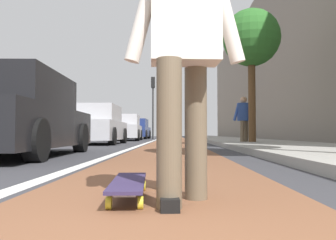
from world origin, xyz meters
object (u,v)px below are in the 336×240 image
parked_car_mid (96,126)px  parked_car_far (124,128)px  pedestrian_distant (244,117)px  traffic_light (153,96)px  skater_person (184,44)px  parked_car_near (15,117)px  parked_car_end (136,129)px  street_tree_mid (251,39)px  skateboard (129,184)px

parked_car_mid → parked_car_far: parked_car_far is taller
parked_car_far → pedestrian_distant: pedestrian_distant is taller
traffic_light → pedestrian_distant: 13.96m
skater_person → parked_car_mid: (10.97, 3.06, -0.23)m
skater_person → pedestrian_distant: pedestrian_distant is taller
skater_person → pedestrian_distant: bearing=-13.4°
skater_person → parked_car_near: skater_person is taller
parked_car_end → street_tree_mid: size_ratio=0.92×
parked_car_far → pedestrian_distant: (-7.82, -5.33, 0.26)m
parked_car_far → traffic_light: bearing=-14.1°
skateboard → parked_car_near: parked_car_near is taller
parked_car_near → street_tree_mid: street_tree_mid is taller
traffic_light → skateboard: bearing=-176.8°
parked_car_end → traffic_light: bearing=-112.3°
skater_person → parked_car_near: 4.99m
street_tree_mid → parked_car_mid: bearing=75.2°
parked_car_end → traffic_light: (-0.54, -1.32, 2.42)m
parked_car_far → parked_car_mid: bearing=179.3°
skater_person → pedestrian_distant: size_ratio=0.97×
parked_car_mid → parked_car_end: parked_car_end is taller
parked_car_mid → traffic_light: (12.11, -1.43, 2.44)m
parked_car_far → parked_car_end: 5.92m
traffic_light → pedestrian_distant: (-13.20, -3.98, -2.17)m
parked_car_far → skateboard: bearing=-171.5°
skater_person → parked_car_end: skater_person is taller
parked_car_near → traffic_light: 19.23m
skateboard → skater_person: size_ratio=0.52×
parked_car_near → parked_car_far: 13.65m
parked_car_near → street_tree_mid: (5.44, -5.46, 2.89)m
street_tree_mid → skateboard: bearing=162.8°
parked_car_far → traffic_light: (5.38, -1.35, 2.43)m
parked_car_mid → street_tree_mid: (-1.48, -5.61, 2.89)m
skateboard → traffic_light: size_ratio=0.19×
skateboard → parked_car_end: bearing=6.3°
parked_car_mid → pedestrian_distant: bearing=-101.4°
parked_car_mid → parked_car_end: (12.65, -0.12, 0.01)m
parked_car_mid → parked_car_far: 6.73m
skater_person → pedestrian_distant: (9.88, -2.35, 0.03)m
skater_person → parked_car_far: 17.95m
parked_car_end → parked_car_near: bearing=-179.9°
skateboard → pedestrian_distant: bearing=-15.5°
traffic_light → street_tree_mid: 14.23m
skater_person → pedestrian_distant: 10.16m
skater_person → parked_car_near: bearing=35.7°
parked_car_end → parked_car_far: bearing=179.7°
street_tree_mid → pedestrian_distant: bearing=26.4°
parked_car_near → parked_car_far: parked_car_far is taller
skateboard → parked_car_end: (23.47, 2.59, 0.62)m
street_tree_mid → parked_car_near: bearing=134.9°
skater_person → skateboard: bearing=66.6°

